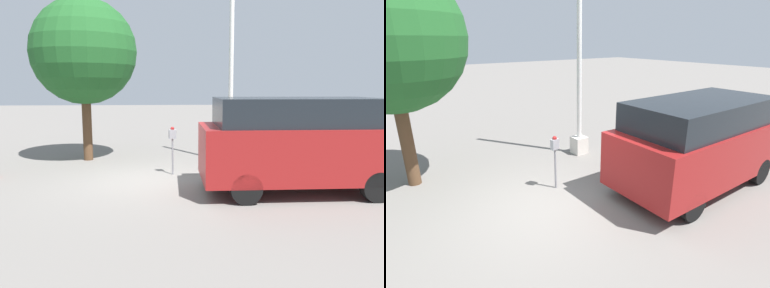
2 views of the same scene
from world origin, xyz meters
TOP-DOWN VIEW (x-y plane):
  - ground_plane at (0.00, 0.00)m, footprint 80.00×80.00m
  - parking_meter_near at (0.68, 0.66)m, footprint 0.22×0.15m
  - lamp_post at (2.60, 2.28)m, footprint 0.44×0.44m
  - parked_van at (3.60, -1.31)m, footprint 4.65×2.04m
  - street_tree at (-2.16, 3.01)m, footprint 3.45×3.45m

SIDE VIEW (x-z plane):
  - ground_plane at x=0.00m, z-range 0.00..0.00m
  - parking_meter_near at x=0.68m, z-range 0.33..1.70m
  - parked_van at x=3.60m, z-range 0.08..2.32m
  - lamp_post at x=2.60m, z-range -1.21..5.48m
  - street_tree at x=-2.16m, z-range 0.93..6.28m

